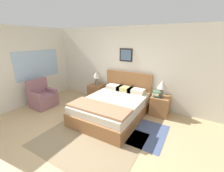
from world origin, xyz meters
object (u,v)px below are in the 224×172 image
(bed, at_px, (113,107))
(table_lamp_by_door, at_px, (162,85))
(nightstand_near_window, at_px, (97,92))
(armchair, at_px, (43,98))
(table_lamp_near_window, at_px, (96,76))
(nightstand_by_door, at_px, (160,106))

(bed, distance_m, table_lamp_by_door, 1.55)
(nightstand_near_window, bearing_deg, bed, -34.87)
(armchair, xyz_separation_m, table_lamp_by_door, (3.57, 1.40, 0.62))
(table_lamp_near_window, height_order, table_lamp_by_door, same)
(nightstand_near_window, bearing_deg, nightstand_by_door, 0.00)
(nightstand_near_window, xyz_separation_m, table_lamp_near_window, (0.01, -0.02, 0.64))
(bed, relative_size, table_lamp_near_window, 4.37)
(nightstand_by_door, bearing_deg, table_lamp_near_window, -179.48)
(nightstand_near_window, distance_m, table_lamp_near_window, 0.64)
(nightstand_near_window, relative_size, nightstand_by_door, 1.00)
(nightstand_near_window, height_order, table_lamp_near_window, table_lamp_near_window)
(armchair, height_order, nightstand_near_window, armchair)
(bed, height_order, table_lamp_near_window, bed)
(bed, xyz_separation_m, armchair, (-2.39, -0.60, 0.00))
(nightstand_by_door, distance_m, table_lamp_near_window, 2.41)
(bed, xyz_separation_m, table_lamp_by_door, (1.17, 0.79, 0.62))
(bed, distance_m, nightstand_by_door, 1.42)
(nightstand_by_door, bearing_deg, table_lamp_by_door, -74.80)
(bed, xyz_separation_m, nightstand_near_window, (-1.17, 0.81, -0.02))
(nightstand_by_door, xyz_separation_m, table_lamp_near_window, (-2.32, -0.02, 0.64))
(armchair, xyz_separation_m, nightstand_by_door, (3.56, 1.42, -0.02))
(armchair, relative_size, table_lamp_near_window, 1.85)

